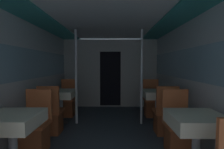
% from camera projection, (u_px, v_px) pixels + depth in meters
% --- Properties ---
extents(wall_left, '(0.05, 6.80, 2.09)m').
position_uv_depth(wall_left, '(23.00, 78.00, 3.03)').
color(wall_left, silver).
rests_on(wall_left, ground_plane).
extents(wall_right, '(0.05, 6.80, 2.09)m').
position_uv_depth(wall_right, '(192.00, 78.00, 3.00)').
color(wall_right, silver).
rests_on(wall_right, ground_plane).
extents(ceiling_panel, '(2.94, 6.80, 0.07)m').
position_uv_depth(ceiling_panel, '(107.00, 17.00, 2.96)').
color(ceiling_panel, silver).
rests_on(ceiling_panel, wall_left).
extents(bulkhead_far, '(2.88, 0.09, 2.09)m').
position_uv_depth(bulkhead_far, '(110.00, 73.00, 5.45)').
color(bulkhead_far, '#A8A8A3').
rests_on(bulkhead_far, ground_plane).
extents(dining_table_left_0, '(0.61, 0.61, 0.75)m').
position_uv_depth(dining_table_left_0, '(12.00, 123.00, 2.05)').
color(dining_table_left_0, '#4C4C51').
rests_on(dining_table_left_0, ground_plane).
extents(chair_left_far_0, '(0.40, 0.40, 0.93)m').
position_uv_depth(chair_left_far_0, '(35.00, 132.00, 2.65)').
color(chair_left_far_0, brown).
rests_on(chair_left_far_0, ground_plane).
extents(dining_table_left_1, '(0.61, 0.61, 0.75)m').
position_uv_depth(dining_table_left_1, '(61.00, 95.00, 3.90)').
color(dining_table_left_1, '#4C4C51').
rests_on(dining_table_left_1, ground_plane).
extents(chair_left_near_1, '(0.40, 0.40, 0.93)m').
position_uv_depth(chair_left_near_1, '(52.00, 118.00, 3.34)').
color(chair_left_near_1, brown).
rests_on(chair_left_near_1, ground_plane).
extents(chair_left_far_1, '(0.40, 0.40, 0.93)m').
position_uv_depth(chair_left_far_1, '(68.00, 105.00, 4.50)').
color(chair_left_far_1, brown).
rests_on(chair_left_far_1, ground_plane).
extents(support_pole_left_1, '(0.05, 0.05, 2.09)m').
position_uv_depth(support_pole_left_1, '(76.00, 77.00, 3.87)').
color(support_pole_left_1, silver).
rests_on(support_pole_left_1, ground_plane).
extents(dining_table_right_0, '(0.61, 0.61, 0.75)m').
position_uv_depth(dining_table_right_0, '(197.00, 124.00, 2.03)').
color(dining_table_right_0, '#4C4C51').
rests_on(dining_table_right_0, ground_plane).
extents(chair_right_far_0, '(0.40, 0.40, 0.93)m').
position_uv_depth(chair_right_far_0, '(178.00, 133.00, 2.62)').
color(chair_right_far_0, brown).
rests_on(chair_right_far_0, ground_plane).
extents(dining_table_right_1, '(0.61, 0.61, 0.75)m').
position_uv_depth(dining_table_right_1, '(157.00, 96.00, 3.87)').
color(dining_table_right_1, '#4C4C51').
rests_on(dining_table_right_1, ground_plane).
extents(chair_right_near_1, '(0.40, 0.40, 0.93)m').
position_uv_depth(chair_right_near_1, '(165.00, 119.00, 3.31)').
color(chair_right_near_1, brown).
rests_on(chair_right_near_1, ground_plane).
extents(chair_right_far_1, '(0.40, 0.40, 0.93)m').
position_uv_depth(chair_right_far_1, '(152.00, 105.00, 4.47)').
color(chair_right_far_1, brown).
rests_on(chair_right_far_1, ground_plane).
extents(support_pole_right_1, '(0.05, 0.05, 2.09)m').
position_uv_depth(support_pole_right_1, '(142.00, 77.00, 3.85)').
color(support_pole_right_1, silver).
rests_on(support_pole_right_1, ground_plane).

